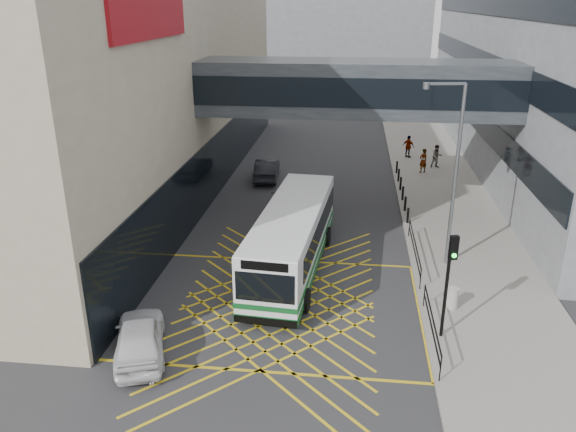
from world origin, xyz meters
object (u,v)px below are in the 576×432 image
(traffic_light, at_px, (449,272))
(pedestrian_c, at_px, (409,147))
(litter_bin, at_px, (452,298))
(car_white, at_px, (140,337))
(pedestrian_a, at_px, (423,161))
(bus, at_px, (293,237))
(car_dark, at_px, (267,169))
(pedestrian_b, at_px, (437,156))
(car_silver, at_px, (299,193))
(street_lamp, at_px, (452,165))

(traffic_light, height_order, pedestrian_c, traffic_light)
(traffic_light, distance_m, litter_bin, 3.33)
(car_white, bearing_deg, pedestrian_c, -130.94)
(pedestrian_a, bearing_deg, bus, 34.67)
(car_dark, relative_size, pedestrian_c, 2.66)
(litter_bin, xyz_separation_m, pedestrian_b, (2.06, 21.35, 0.42))
(litter_bin, bearing_deg, pedestrian_b, 84.50)
(car_white, distance_m, car_silver, 17.61)
(car_silver, height_order, street_lamp, street_lamp)
(street_lamp, xyz_separation_m, pedestrian_a, (0.67, 15.58, -4.05))
(bus, relative_size, car_dark, 2.40)
(street_lamp, height_order, pedestrian_c, street_lamp)
(car_dark, distance_m, pedestrian_b, 13.11)
(pedestrian_a, bearing_deg, car_white, 32.51)
(traffic_light, bearing_deg, litter_bin, 59.32)
(car_white, distance_m, pedestrian_c, 31.00)
(car_dark, relative_size, pedestrian_b, 2.72)
(car_silver, bearing_deg, pedestrian_a, -115.92)
(bus, height_order, street_lamp, street_lamp)
(traffic_light, bearing_deg, pedestrian_a, 71.52)
(car_white, bearing_deg, pedestrian_a, -135.74)
(bus, distance_m, car_silver, 9.53)
(car_dark, bearing_deg, car_silver, 116.49)
(pedestrian_a, distance_m, pedestrian_b, 1.88)
(car_white, height_order, pedestrian_b, pedestrian_b)
(car_white, distance_m, street_lamp, 15.50)
(bus, relative_size, pedestrian_a, 6.34)
(litter_bin, relative_size, pedestrian_a, 0.50)
(bus, relative_size, pedestrian_c, 6.38)
(car_dark, xyz_separation_m, street_lamp, (10.66, -13.14, 4.37))
(pedestrian_b, distance_m, pedestrian_c, 3.35)
(car_dark, relative_size, street_lamp, 0.55)
(bus, relative_size, traffic_light, 2.68)
(litter_bin, bearing_deg, pedestrian_c, 89.62)
(street_lamp, xyz_separation_m, pedestrian_b, (1.84, 17.05, -4.08))
(traffic_light, height_order, pedestrian_b, traffic_light)
(pedestrian_c, bearing_deg, pedestrian_a, 134.60)
(pedestrian_b, bearing_deg, traffic_light, -108.10)
(traffic_light, height_order, pedestrian_a, traffic_light)
(bus, bearing_deg, pedestrian_a, 69.18)
(car_white, relative_size, pedestrian_a, 2.60)
(car_white, relative_size, car_dark, 0.99)
(car_white, xyz_separation_m, pedestrian_b, (13.84, 25.85, 0.29))
(car_dark, bearing_deg, street_lamp, 125.13)
(car_white, distance_m, litter_bin, 12.61)
(car_dark, height_order, traffic_light, traffic_light)
(pedestrian_b, bearing_deg, bus, -128.04)
(car_white, height_order, street_lamp, street_lamp)
(car_silver, bearing_deg, pedestrian_b, -114.35)
(car_white, xyz_separation_m, car_silver, (4.16, 17.11, -0.07))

